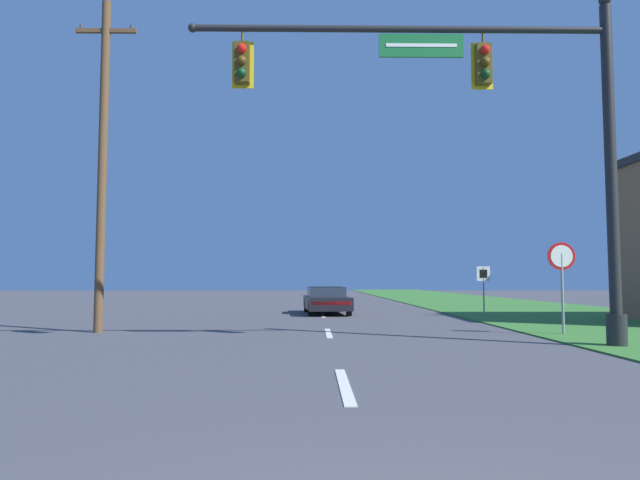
{
  "coord_description": "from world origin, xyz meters",
  "views": [
    {
      "loc": [
        -0.46,
        -2.27,
        1.51
      ],
      "look_at": [
        0.0,
        31.28,
        3.87
      ],
      "focal_mm": 32.0,
      "sensor_mm": 36.0,
      "label": 1
    }
  ],
  "objects_px": {
    "route_sign_post": "(483,280)",
    "signal_mast": "(507,128)",
    "utility_pole_near": "(103,158)",
    "car_ahead": "(326,300)",
    "stop_sign": "(562,267)"
  },
  "relations": [
    {
      "from": "signal_mast",
      "to": "car_ahead",
      "type": "bearing_deg",
      "value": 106.69
    },
    {
      "from": "stop_sign",
      "to": "signal_mast",
      "type": "bearing_deg",
      "value": -130.71
    },
    {
      "from": "route_sign_post",
      "to": "stop_sign",
      "type": "bearing_deg",
      "value": -91.48
    },
    {
      "from": "signal_mast",
      "to": "route_sign_post",
      "type": "bearing_deg",
      "value": 76.3
    },
    {
      "from": "signal_mast",
      "to": "utility_pole_near",
      "type": "relative_size",
      "value": 1.01
    },
    {
      "from": "car_ahead",
      "to": "utility_pole_near",
      "type": "distance_m",
      "value": 12.17
    },
    {
      "from": "route_sign_post",
      "to": "signal_mast",
      "type": "bearing_deg",
      "value": -103.7
    },
    {
      "from": "signal_mast",
      "to": "car_ahead",
      "type": "height_order",
      "value": "signal_mast"
    },
    {
      "from": "route_sign_post",
      "to": "utility_pole_near",
      "type": "distance_m",
      "value": 15.35
    },
    {
      "from": "signal_mast",
      "to": "utility_pole_near",
      "type": "height_order",
      "value": "utility_pole_near"
    },
    {
      "from": "car_ahead",
      "to": "utility_pole_near",
      "type": "bearing_deg",
      "value": -126.98
    },
    {
      "from": "stop_sign",
      "to": "route_sign_post",
      "type": "distance_m",
      "value": 7.89
    },
    {
      "from": "car_ahead",
      "to": "stop_sign",
      "type": "bearing_deg",
      "value": -58.14
    },
    {
      "from": "signal_mast",
      "to": "utility_pole_near",
      "type": "distance_m",
      "value": 11.31
    },
    {
      "from": "car_ahead",
      "to": "signal_mast",
      "type": "bearing_deg",
      "value": -73.31
    }
  ]
}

